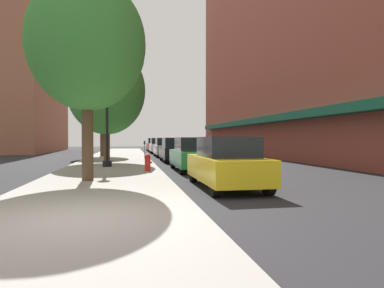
{
  "coord_description": "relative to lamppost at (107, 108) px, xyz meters",
  "views": [
    {
      "loc": [
        0.92,
        -6.55,
        1.61
      ],
      "look_at": [
        5.12,
        16.09,
        1.23
      ],
      "focal_mm": 31.63,
      "sensor_mm": 36.0,
      "label": 1
    }
  ],
  "objects": [
    {
      "name": "ground_plane",
      "position": [
        4.24,
        6.25,
        -3.2
      ],
      "size": [
        90.0,
        90.0,
        0.0
      ],
      "primitive_type": "plane",
      "color": "#232326"
    },
    {
      "name": "sidewalk_slab",
      "position": [
        0.24,
        7.25,
        -3.14
      ],
      "size": [
        4.8,
        50.0,
        0.12
      ],
      "primitive_type": "cube",
      "color": "gray",
      "rests_on": "ground"
    },
    {
      "name": "building_right_brick",
      "position": [
        15.23,
        10.25,
        9.77
      ],
      "size": [
        6.8,
        40.0,
        26.0
      ],
      "color": "brown",
      "rests_on": "ground"
    },
    {
      "name": "building_far_background",
      "position": [
        -10.77,
        25.25,
        7.53
      ],
      "size": [
        6.8,
        18.0,
        21.5
      ],
      "color": "#9E6047",
      "rests_on": "ground"
    },
    {
      "name": "lamppost",
      "position": [
        0.0,
        0.0,
        0.0
      ],
      "size": [
        0.48,
        0.48,
        5.9
      ],
      "color": "black",
      "rests_on": "sidewalk_slab"
    },
    {
      "name": "fire_hydrant",
      "position": [
        1.97,
        -2.85,
        -2.68
      ],
      "size": [
        0.33,
        0.26,
        0.79
      ],
      "color": "red",
      "rests_on": "sidewalk_slab"
    },
    {
      "name": "parking_meter_near",
      "position": [
        2.29,
        7.48,
        -2.25
      ],
      "size": [
        0.14,
        0.09,
        1.31
      ],
      "color": "slate",
      "rests_on": "sidewalk_slab"
    },
    {
      "name": "tree_near",
      "position": [
        -0.26,
        3.71,
        1.45
      ],
      "size": [
        4.87,
        4.87,
        7.34
      ],
      "color": "#4C3823",
      "rests_on": "sidewalk_slab"
    },
    {
      "name": "tree_mid",
      "position": [
        -0.3,
        -5.84,
        1.74
      ],
      "size": [
        4.11,
        4.11,
        7.2
      ],
      "color": "#4C3823",
      "rests_on": "sidewalk_slab"
    },
    {
      "name": "tree_far",
      "position": [
        -1.11,
        11.64,
        1.71
      ],
      "size": [
        3.97,
        3.97,
        7.1
      ],
      "color": "#422D1E",
      "rests_on": "sidewalk_slab"
    },
    {
      "name": "car_yellow",
      "position": [
        4.24,
        -7.79,
        -2.39
      ],
      "size": [
        1.8,
        4.3,
        1.66
      ],
      "rotation": [
        0.0,
        0.0,
        -0.02
      ],
      "color": "black",
      "rests_on": "ground"
    },
    {
      "name": "car_green",
      "position": [
        4.24,
        -1.92,
        -2.39
      ],
      "size": [
        1.8,
        4.3,
        1.66
      ],
      "rotation": [
        0.0,
        0.0,
        -0.02
      ],
      "color": "black",
      "rests_on": "ground"
    },
    {
      "name": "car_black",
      "position": [
        4.24,
        4.82,
        -2.39
      ],
      "size": [
        1.8,
        4.3,
        1.66
      ],
      "rotation": [
        0.0,
        0.0,
        -0.03
      ],
      "color": "black",
      "rests_on": "ground"
    },
    {
      "name": "car_silver",
      "position": [
        4.24,
        11.29,
        -2.39
      ],
      "size": [
        1.8,
        4.3,
        1.66
      ],
      "rotation": [
        0.0,
        0.0,
        0.01
      ],
      "color": "black",
      "rests_on": "ground"
    },
    {
      "name": "car_white",
      "position": [
        4.24,
        18.52,
        -2.39
      ],
      "size": [
        1.8,
        4.3,
        1.66
      ],
      "rotation": [
        0.0,
        0.0,
        0.01
      ],
      "color": "black",
      "rests_on": "ground"
    },
    {
      "name": "car_red",
      "position": [
        4.24,
        24.52,
        -2.39
      ],
      "size": [
        1.8,
        4.3,
        1.66
      ],
      "rotation": [
        0.0,
        0.0,
        0.01
      ],
      "color": "black",
      "rests_on": "ground"
    }
  ]
}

